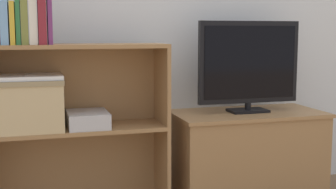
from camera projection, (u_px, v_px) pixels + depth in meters
name	position (u px, v px, depth m)	size (l,w,h in m)	color
tv_stand	(247.00, 154.00, 2.75)	(0.88, 0.45, 0.51)	olive
tv	(249.00, 64.00, 2.68)	(0.61, 0.14, 0.52)	black
bookshelf_lower_tier	(78.00, 159.00, 2.47)	(0.91, 0.29, 0.49)	olive
bookshelf_upper_tier	(76.00, 73.00, 2.41)	(0.91, 0.29, 0.42)	olive
book_skyblue	(4.00, 20.00, 2.18)	(0.04, 0.15, 0.23)	#709ECC
book_mustard	(13.00, 23.00, 2.19)	(0.02, 0.15, 0.20)	gold
book_forest	(18.00, 20.00, 2.20)	(0.02, 0.13, 0.23)	#286638
book_olive	(24.00, 17.00, 2.20)	(0.03, 0.12, 0.26)	olive
book_ivory	(33.00, 18.00, 2.21)	(0.04, 0.13, 0.26)	silver
book_maroon	(42.00, 18.00, 2.22)	(0.04, 0.15, 0.25)	maroon
book_plum	(49.00, 18.00, 2.23)	(0.02, 0.14, 0.25)	#6B2D66
storage_basket_left	(27.00, 103.00, 2.29)	(0.35, 0.26, 0.25)	tan
laptop	(26.00, 77.00, 2.27)	(0.34, 0.24, 0.02)	white
magazine_stack	(88.00, 119.00, 2.38)	(0.20, 0.25, 0.08)	#B2B2B7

